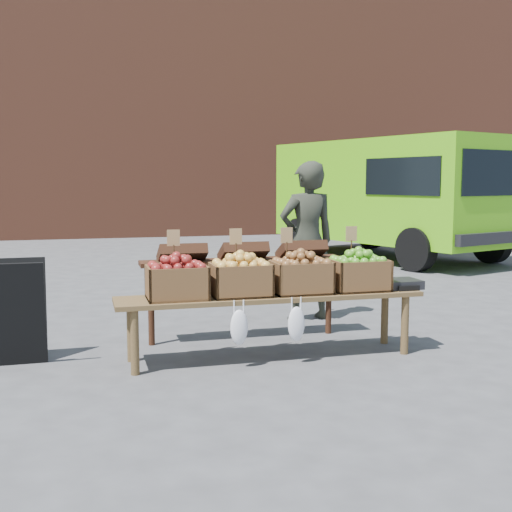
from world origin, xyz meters
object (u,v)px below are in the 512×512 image
object	(u,v)px
display_bench	(271,326)
crate_red_apples	(301,277)
vendor	(307,241)
crate_green_apples	(358,275)
crate_russet_pears	(240,280)
weighing_scale	(400,284)
back_table	(243,287)
crate_golden_apples	(177,282)
delivery_van	(391,200)
chalkboard_sign	(9,312)

from	to	relation	value
display_bench	crate_red_apples	world-z (taller)	crate_red_apples
vendor	crate_green_apples	size ratio (longest dim) A/B	3.55
display_bench	crate_red_apples	bearing A→B (deg)	0.00
crate_russet_pears	weighing_scale	xyz separation A→B (m)	(1.52, 0.00, -0.10)
display_bench	weighing_scale	size ratio (longest dim) A/B	7.94
back_table	crate_green_apples	xyz separation A→B (m)	(0.90, -0.72, 0.19)
display_bench	crate_golden_apples	bearing A→B (deg)	180.00
crate_golden_apples	crate_russet_pears	bearing A→B (deg)	0.00
crate_russet_pears	crate_green_apples	world-z (taller)	same
delivery_van	crate_green_apples	bearing A→B (deg)	-137.55
display_bench	crate_red_apples	distance (m)	0.51
crate_green_apples	delivery_van	bearing A→B (deg)	60.79
crate_red_apples	crate_green_apples	size ratio (longest dim) A/B	1.00
chalkboard_sign	back_table	bearing A→B (deg)	8.46
display_bench	crate_golden_apples	xyz separation A→B (m)	(-0.82, 0.00, 0.42)
back_table	crate_golden_apples	size ratio (longest dim) A/B	4.20
vendor	back_table	bearing A→B (deg)	33.69
crate_golden_apples	weighing_scale	distance (m)	2.08
delivery_van	crate_golden_apples	world-z (taller)	delivery_van
delivery_van	display_bench	world-z (taller)	delivery_van
chalkboard_sign	display_bench	size ratio (longest dim) A/B	0.34
crate_russet_pears	weighing_scale	bearing A→B (deg)	0.00
chalkboard_sign	crate_russet_pears	distance (m)	1.98
delivery_van	weighing_scale	distance (m)	7.20
chalkboard_sign	vendor	bearing A→B (deg)	18.31
vendor	chalkboard_sign	bearing A→B (deg)	15.12
chalkboard_sign	weighing_scale	bearing A→B (deg)	-7.03
vendor	back_table	distance (m)	1.22
delivery_van	vendor	distance (m)	6.16
vendor	crate_golden_apples	bearing A→B (deg)	36.46
back_table	crate_red_apples	bearing A→B (deg)	-64.31
vendor	crate_green_apples	distance (m)	1.44
display_bench	weighing_scale	world-z (taller)	weighing_scale
vendor	crate_red_apples	distance (m)	1.55
vendor	back_table	world-z (taller)	vendor
crate_green_apples	crate_russet_pears	bearing A→B (deg)	180.00
crate_golden_apples	crate_russet_pears	size ratio (longest dim) A/B	1.00
crate_golden_apples	back_table	bearing A→B (deg)	43.69
chalkboard_sign	crate_golden_apples	size ratio (longest dim) A/B	1.82
display_bench	crate_red_apples	size ratio (longest dim) A/B	5.40
crate_red_apples	chalkboard_sign	bearing A→B (deg)	171.56
vendor	weighing_scale	world-z (taller)	vendor
delivery_van	crate_red_apples	world-z (taller)	delivery_van
crate_golden_apples	crate_red_apples	bearing A→B (deg)	0.00
chalkboard_sign	weighing_scale	xyz separation A→B (m)	(3.45, -0.37, 0.16)
delivery_van	crate_green_apples	size ratio (longest dim) A/B	10.46
crate_green_apples	weighing_scale	bearing A→B (deg)	0.00
delivery_van	back_table	xyz separation A→B (m)	(-4.50, -5.72, -0.65)
delivery_van	crate_red_apples	size ratio (longest dim) A/B	10.46
crate_golden_apples	chalkboard_sign	bearing A→B (deg)	165.04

